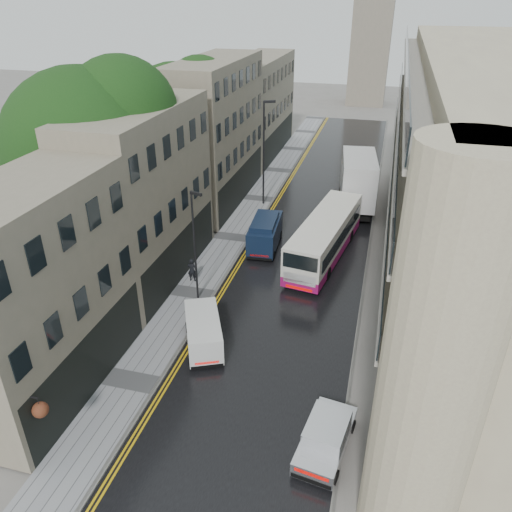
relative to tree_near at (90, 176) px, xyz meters
The scene contains 15 objects.
road 16.14m from the tree_near, 30.96° to the left, with size 9.00×85.00×0.02m, color black.
left_sidewalk 12.16m from the tree_near, 48.44° to the left, with size 2.70×85.00×0.12m, color gray.
right_sidewalk 20.59m from the tree_near, 22.73° to the left, with size 1.80×85.00×0.12m, color slate.
old_shop_row 10.50m from the tree_near, 73.04° to the left, with size 4.50×56.00×12.00m, color gray, non-canonical shape.
modern_block 23.58m from the tree_near, 14.74° to the left, with size 8.00×40.00×14.00m, color #C3B791, non-canonical shape.
tree_near is the anchor object (origin of this frame).
tree_far 13.02m from the tree_near, 88.68° to the left, with size 9.24×9.24×12.46m, color black, non-canonical shape.
cream_bus 13.90m from the tree_near, 15.64° to the left, with size 2.51×11.02×3.01m, color white, non-canonical shape.
white_lorry 20.57m from the tree_near, 44.66° to the left, with size 2.72×9.08×4.77m, color silver, non-canonical shape.
silver_hatchback 20.43m from the tree_near, 37.81° to the right, with size 1.73×3.95×1.48m, color silver, non-canonical shape.
white_van 12.96m from the tree_near, 38.56° to the right, with size 1.74×4.05×1.83m, color silver, non-canonical shape.
navy_van 11.50m from the tree_near, 29.48° to the left, with size 1.93×4.83×2.46m, color #0E1A32, non-canonical shape.
pedestrian 8.58m from the tree_near, ahead, with size 0.58×0.38×1.60m, color black.
lamp_post_near 7.98m from the tree_near, 10.09° to the right, with size 0.79×0.18×7.02m, color black, non-canonical shape.
lamp_post_far 16.59m from the tree_near, 63.54° to the left, with size 1.00×0.22×8.91m, color black, non-canonical shape.
Camera 1 is at (4.83, -5.55, 17.13)m, focal length 35.00 mm.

